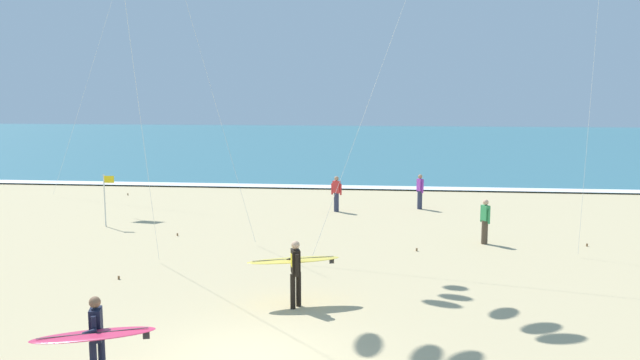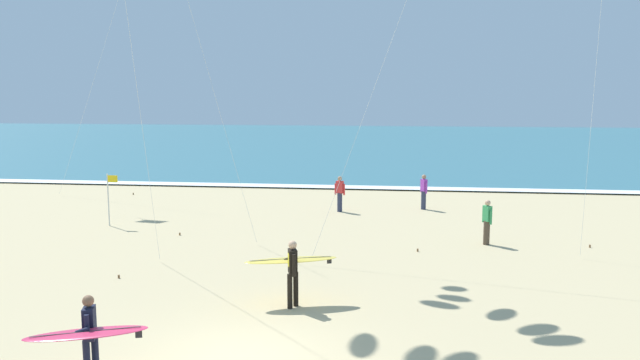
# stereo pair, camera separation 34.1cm
# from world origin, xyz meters

# --- Properties ---
(ocean_water) EXTENTS (160.00, 60.00, 0.08)m
(ocean_water) POSITION_xyz_m (0.00, 52.61, 0.04)
(ocean_water) COLOR #336B7A
(ocean_water) RESTS_ON ground
(shoreline_foam) EXTENTS (160.00, 1.19, 0.01)m
(shoreline_foam) POSITION_xyz_m (0.00, 22.91, 0.09)
(shoreline_foam) COLOR white
(shoreline_foam) RESTS_ON ocean_water
(surfer_lead) EXTENTS (2.42, 1.22, 1.71)m
(surfer_lead) POSITION_xyz_m (0.51, 3.56, 1.05)
(surfer_lead) COLOR black
(surfer_lead) RESTS_ON ground
(surfer_trailing) EXTENTS (2.22, 1.18, 1.71)m
(surfer_trailing) POSITION_xyz_m (-2.37, -1.42, 1.05)
(surfer_trailing) COLOR black
(surfer_trailing) RESTS_ON ground
(bystander_green_top) EXTENTS (0.31, 0.45, 1.59)m
(bystander_green_top) POSITION_xyz_m (6.23, 10.67, 0.81)
(bystander_green_top) COLOR #4C3D2D
(bystander_green_top) RESTS_ON ground
(bystander_purple_top) EXTENTS (0.31, 0.45, 1.59)m
(bystander_purple_top) POSITION_xyz_m (4.28, 17.16, 0.81)
(bystander_purple_top) COLOR #2D334C
(bystander_purple_top) RESTS_ON ground
(bystander_red_top) EXTENTS (0.48, 0.27, 1.59)m
(bystander_red_top) POSITION_xyz_m (0.55, 16.14, 0.81)
(bystander_red_top) COLOR #2D334C
(bystander_red_top) RESTS_ON ground
(lifeguard_flag) EXTENTS (0.45, 0.05, 2.10)m
(lifeguard_flag) POSITION_xyz_m (-8.25, 12.01, 1.27)
(lifeguard_flag) COLOR silver
(lifeguard_flag) RESTS_ON ground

